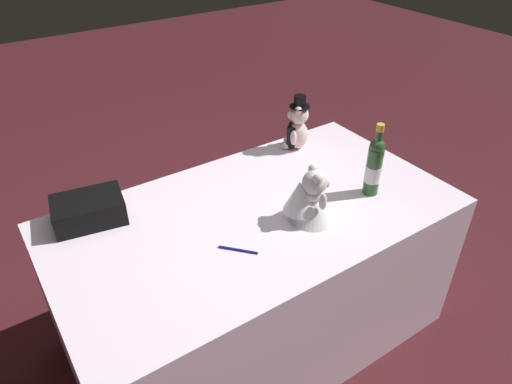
{
  "coord_description": "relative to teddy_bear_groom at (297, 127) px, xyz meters",
  "views": [
    {
      "loc": [
        -0.87,
        -1.29,
        1.92
      ],
      "look_at": [
        0.0,
        0.0,
        0.86
      ],
      "focal_mm": 32.61,
      "sensor_mm": 36.0,
      "label": 1
    }
  ],
  "objects": [
    {
      "name": "teddy_bear_bride",
      "position": [
        -0.33,
        -0.5,
        -0.02
      ],
      "size": [
        0.24,
        0.21,
        0.23
      ],
      "color": "white",
      "rests_on": "reception_table"
    },
    {
      "name": "reception_table",
      "position": [
        -0.48,
        -0.35,
        -0.5
      ],
      "size": [
        1.69,
        0.93,
        0.76
      ],
      "primitive_type": "cube",
      "color": "white",
      "rests_on": "ground_plane"
    },
    {
      "name": "champagne_bottle",
      "position": [
        0.02,
        -0.51,
        0.02
      ],
      "size": [
        0.07,
        0.07,
        0.33
      ],
      "color": "#2A5128",
      "rests_on": "reception_table"
    },
    {
      "name": "ground_plane",
      "position": [
        -0.48,
        -0.35,
        -0.88
      ],
      "size": [
        12.0,
        12.0,
        0.0
      ],
      "primitive_type": "plane",
      "color": "#47191E"
    },
    {
      "name": "teddy_bear_groom",
      "position": [
        0.0,
        0.0,
        0.0
      ],
      "size": [
        0.13,
        0.13,
        0.28
      ],
      "color": "beige",
      "rests_on": "reception_table"
    },
    {
      "name": "signing_pen",
      "position": [
        -0.67,
        -0.51,
        -0.11
      ],
      "size": [
        0.11,
        0.12,
        0.01
      ],
      "color": "navy",
      "rests_on": "reception_table"
    },
    {
      "name": "gift_case_black",
      "position": [
        -1.07,
        -0.02,
        -0.07
      ],
      "size": [
        0.3,
        0.24,
        0.1
      ],
      "color": "black",
      "rests_on": "reception_table"
    }
  ]
}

